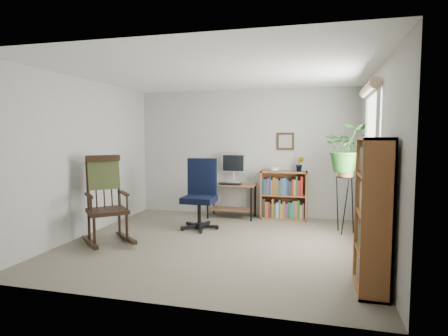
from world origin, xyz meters
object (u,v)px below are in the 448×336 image
(low_bookshelf, at_px, (284,195))
(tall_bookshelf, at_px, (373,215))
(office_chair, at_px, (199,194))
(rocking_chair, at_px, (107,199))
(desk, at_px, (232,201))

(low_bookshelf, xyz_separation_m, tall_bookshelf, (1.15, -2.99, 0.32))
(office_chair, distance_m, tall_bookshelf, 3.09)
(rocking_chair, distance_m, low_bookshelf, 3.18)
(desk, relative_size, office_chair, 0.76)
(rocking_chair, relative_size, tall_bookshelf, 0.84)
(desk, height_order, rocking_chair, rocking_chair)
(rocking_chair, height_order, low_bookshelf, rocking_chair)
(rocking_chair, relative_size, low_bookshelf, 1.44)
(rocking_chair, xyz_separation_m, tall_bookshelf, (3.44, -0.80, 0.13))
(tall_bookshelf, bearing_deg, low_bookshelf, 111.04)
(office_chair, bearing_deg, tall_bookshelf, -42.69)
(office_chair, distance_m, rocking_chair, 1.50)
(low_bookshelf, distance_m, tall_bookshelf, 3.22)
(desk, height_order, low_bookshelf, low_bookshelf)
(tall_bookshelf, bearing_deg, office_chair, 141.99)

